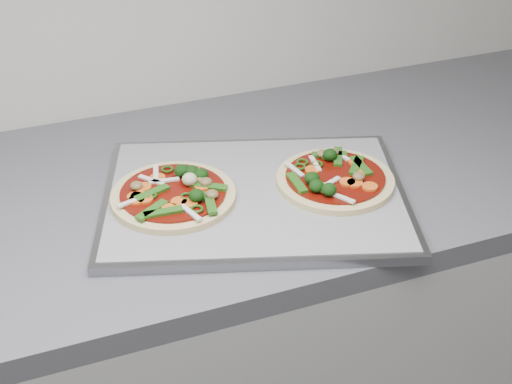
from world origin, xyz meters
name	(u,v)px	position (x,y,z in m)	size (l,w,h in m)	color
base_cabinet	(306,352)	(0.00, 1.30, 0.43)	(3.60, 0.60, 0.86)	#B5B5B3
countertop	(316,169)	(0.00, 1.30, 0.88)	(3.60, 0.60, 0.04)	#58585F
baking_tray	(255,197)	(-0.15, 1.22, 0.91)	(0.47, 0.35, 0.02)	gray
parchment	(255,192)	(-0.15, 1.22, 0.92)	(0.45, 0.33, 0.00)	gray
pizza_left	(175,193)	(-0.27, 1.24, 0.93)	(0.21, 0.21, 0.03)	beige
pizza_right	(334,178)	(-0.02, 1.20, 0.93)	(0.26, 0.26, 0.03)	beige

